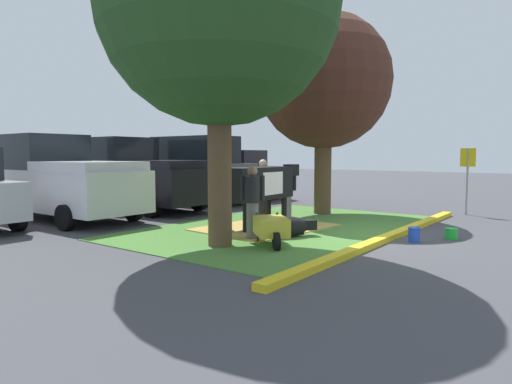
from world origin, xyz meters
TOP-DOWN VIEW (x-y plane):
  - ground_plane at (0.00, 0.00)m, footprint 80.00×80.00m
  - grass_island at (-0.05, 2.05)m, footprint 8.34×5.20m
  - curb_yellow at (-0.05, -0.70)m, footprint 9.54×0.24m
  - hay_bedding at (-0.51, 2.30)m, footprint 3.40×2.67m
  - shade_tree_left at (-2.84, 1.75)m, footprint 4.73×4.73m
  - shade_tree_right at (2.75, 2.49)m, footprint 4.07×4.07m
  - cow_holstein at (-0.46, 2.51)m, footprint 3.14×0.80m
  - calf_lying at (-1.24, 1.21)m, footprint 1.25×1.02m
  - person_handler at (-1.90, 1.65)m, footprint 0.34×0.45m
  - person_visitor_near at (1.26, 2.83)m, footprint 0.34×0.49m
  - person_visitor_far at (0.73, 3.30)m, footprint 0.34×0.51m
  - wheelbarrow at (-2.20, 0.94)m, footprint 1.33×1.37m
  - parking_sign at (5.31, -1.09)m, footprint 0.06×0.44m
  - bucket_blue at (-0.01, -1.21)m, footprint 0.27×0.27m
  - bucket_green at (0.74, -1.78)m, footprint 0.28×0.28m
  - pickup_truck_maroon at (-2.70, 7.84)m, footprint 2.22×5.40m
  - pickup_truck_black at (0.03, 7.99)m, footprint 2.22×5.40m
  - suv_dark_grey at (2.79, 8.03)m, footprint 2.12×4.60m
  - sedan_red at (5.17, 8.00)m, footprint 2.02×4.40m

SIDE VIEW (x-z plane):
  - ground_plane at x=0.00m, z-range 0.00..0.00m
  - grass_island at x=-0.05m, z-range 0.00..0.02m
  - hay_bedding at x=-0.51m, z-range 0.01..0.04m
  - curb_yellow at x=-0.05m, z-range 0.00..0.12m
  - bucket_green at x=0.74m, z-range 0.01..0.26m
  - bucket_blue at x=-0.01m, z-range 0.01..0.32m
  - calf_lying at x=-1.24m, z-range 0.00..0.48m
  - wheelbarrow at x=-2.20m, z-range 0.07..0.70m
  - person_visitor_near at x=1.26m, z-range 0.05..1.57m
  - person_handler at x=-1.90m, z-range 0.06..1.66m
  - person_visitor_far at x=0.73m, z-range 0.07..1.77m
  - sedan_red at x=5.17m, z-range -0.03..1.99m
  - pickup_truck_maroon at x=-2.70m, z-range -0.10..2.32m
  - pickup_truck_black at x=0.03m, z-range -0.10..2.32m
  - cow_holstein at x=-0.46m, z-range 0.33..1.90m
  - suv_dark_grey at x=2.79m, z-range 0.01..2.53m
  - parking_sign at x=5.31m, z-range 0.42..2.45m
  - shade_tree_right at x=2.75m, z-range 0.98..7.08m
  - shade_tree_left at x=-2.84m, z-range 1.17..8.28m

